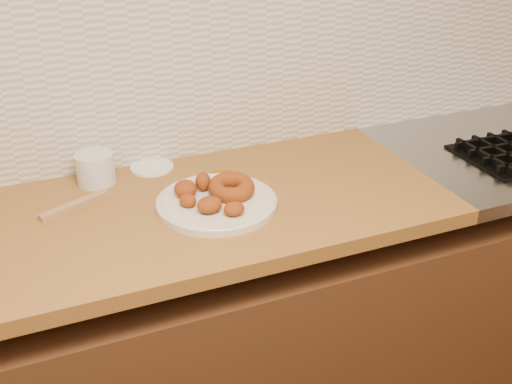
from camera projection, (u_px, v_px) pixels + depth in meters
base_cabinet at (251, 340)px, 1.83m from camera, size 3.60×0.60×0.77m
backsplash at (210, 54)px, 1.69m from camera, size 3.60×0.02×0.60m
donut_plate at (217, 203)px, 1.52m from camera, size 0.31×0.31×0.02m
ring_donut at (231, 187)px, 1.54m from camera, size 0.12×0.13×0.05m
fried_dough_chunks at (202, 195)px, 1.50m from camera, size 0.15×0.21×0.05m
plastic_tub at (95, 168)px, 1.62m from camera, size 0.12×0.12×0.09m
tub_lid at (152, 167)px, 1.72m from camera, size 0.14×0.14×0.01m
brass_jar_lid at (220, 176)px, 1.67m from camera, size 0.08×0.08×0.01m
wooden_utensil at (74, 205)px, 1.52m from camera, size 0.18×0.10×0.01m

